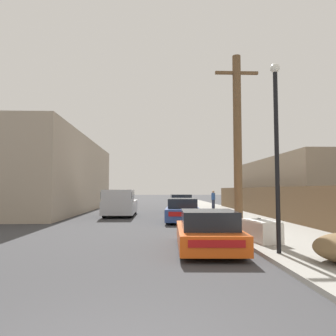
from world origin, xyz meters
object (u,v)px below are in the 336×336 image
object	(u,v)px
car_parked_mid	(183,211)
pickup_truck	(120,203)
street_lamp	(277,142)
pedestrian	(213,199)
discarded_fridge	(261,231)
utility_pole	(238,140)
car_parked_far	(181,204)
parked_sports_car_red	(208,231)

from	to	relation	value
car_parked_mid	pickup_truck	xyz separation A→B (m)	(-3.95, 3.62, 0.28)
pickup_truck	street_lamp	bearing A→B (deg)	112.90
pickup_truck	pedestrian	size ratio (longest dim) A/B	3.24
pickup_truck	discarded_fridge	bearing A→B (deg)	117.09
car_parked_mid	utility_pole	world-z (taller)	utility_pole
car_parked_mid	street_lamp	world-z (taller)	street_lamp
pedestrian	discarded_fridge	bearing A→B (deg)	-95.27
pedestrian	car_parked_far	bearing A→B (deg)	-131.57
car_parked_mid	pickup_truck	distance (m)	5.37
street_lamp	pickup_truck	bearing A→B (deg)	112.70
utility_pole	discarded_fridge	bearing A→B (deg)	-87.89
parked_sports_car_red	utility_pole	distance (m)	5.05
parked_sports_car_red	discarded_fridge	bearing A→B (deg)	26.26
parked_sports_car_red	utility_pole	world-z (taller)	utility_pole
car_parked_mid	utility_pole	bearing A→B (deg)	-66.83
discarded_fridge	utility_pole	world-z (taller)	utility_pole
utility_pole	pedestrian	size ratio (longest dim) A/B	4.53
discarded_fridge	car_parked_mid	size ratio (longest dim) A/B	0.36
parked_sports_car_red	pickup_truck	size ratio (longest dim) A/B	0.81
pickup_truck	utility_pole	world-z (taller)	utility_pole
pickup_truck	utility_pole	xyz separation A→B (m)	(5.79, -9.06, 2.95)
parked_sports_car_red	car_parked_far	xyz separation A→B (m)	(0.39, 15.85, 0.12)
street_lamp	car_parked_mid	bearing A→B (deg)	99.89
discarded_fridge	parked_sports_car_red	distance (m)	2.07
discarded_fridge	utility_pole	size ratio (longest dim) A/B	0.24
discarded_fridge	pickup_truck	xyz separation A→B (m)	(-5.88, 11.60, 0.44)
parked_sports_car_red	pedestrian	distance (m)	19.83
car_parked_far	street_lamp	size ratio (longest dim) A/B	0.86
utility_pole	pedestrian	xyz separation A→B (m)	(1.82, 16.12, -2.91)
car_parked_far	pedestrian	world-z (taller)	pedestrian
street_lamp	pedestrian	world-z (taller)	street_lamp
discarded_fridge	pickup_truck	world-z (taller)	pickup_truck
car_parked_far	discarded_fridge	bearing A→B (deg)	-83.74
utility_pole	pedestrian	world-z (taller)	utility_pole
car_parked_far	pickup_truck	distance (m)	5.56
car_parked_far	car_parked_mid	bearing A→B (deg)	-92.90
car_parked_far	utility_pole	size ratio (longest dim) A/B	0.61
pickup_truck	utility_pole	distance (m)	11.15
discarded_fridge	street_lamp	distance (m)	3.32
parked_sports_car_red	street_lamp	world-z (taller)	street_lamp
car_parked_mid	pedestrian	xyz separation A→B (m)	(3.65, 10.68, 0.32)
discarded_fridge	pedestrian	bearing A→B (deg)	76.14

